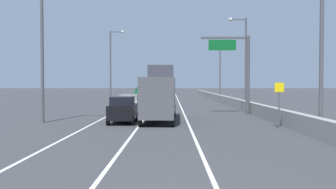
# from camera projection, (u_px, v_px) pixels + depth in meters

# --- Properties ---
(ground_plane) EXTENTS (320.00, 320.00, 0.00)m
(ground_plane) POSITION_uv_depth(u_px,v_px,m) (170.00, 99.00, 71.87)
(ground_plane) COLOR #38383A
(lane_stripe_left) EXTENTS (0.16, 130.00, 0.00)m
(lane_stripe_left) POSITION_uv_depth(u_px,v_px,m) (137.00, 101.00, 62.92)
(lane_stripe_left) COLOR silver
(lane_stripe_left) RESTS_ON ground_plane
(lane_stripe_center) EXTENTS (0.16, 130.00, 0.00)m
(lane_stripe_center) POSITION_uv_depth(u_px,v_px,m) (158.00, 101.00, 62.89)
(lane_stripe_center) COLOR silver
(lane_stripe_center) RESTS_ON ground_plane
(lane_stripe_right) EXTENTS (0.16, 130.00, 0.00)m
(lane_stripe_right) POSITION_uv_depth(u_px,v_px,m) (178.00, 101.00, 62.86)
(lane_stripe_right) COLOR silver
(lane_stripe_right) RESTS_ON ground_plane
(jersey_barrier_right) EXTENTS (0.60, 120.00, 1.10)m
(jersey_barrier_right) POSITION_uv_depth(u_px,v_px,m) (232.00, 102.00, 47.81)
(jersey_barrier_right) COLOR gray
(jersey_barrier_right) RESTS_ON ground_plane
(overhead_sign_gantry) EXTENTS (4.68, 0.36, 7.50)m
(overhead_sign_gantry) POSITION_uv_depth(u_px,v_px,m) (240.00, 65.00, 35.31)
(overhead_sign_gantry) COLOR #47474C
(overhead_sign_gantry) RESTS_ON ground_plane
(speed_advisory_sign) EXTENTS (0.60, 0.11, 3.00)m
(speed_advisory_sign) POSITION_uv_depth(u_px,v_px,m) (279.00, 102.00, 24.16)
(speed_advisory_sign) COLOR #4C4C51
(speed_advisory_sign) RESTS_ON ground_plane
(lamp_post_right_near) EXTENTS (2.14, 0.44, 10.67)m
(lamp_post_right_near) POSITION_uv_depth(u_px,v_px,m) (318.00, 29.00, 21.54)
(lamp_post_right_near) COLOR #4C4C51
(lamp_post_right_near) RESTS_ON ground_plane
(lamp_post_right_second) EXTENTS (2.14, 0.44, 10.67)m
(lamp_post_right_second) POSITION_uv_depth(u_px,v_px,m) (244.00, 57.00, 43.50)
(lamp_post_right_second) COLOR #4C4C51
(lamp_post_right_second) RESTS_ON ground_plane
(lamp_post_right_third) EXTENTS (2.14, 0.44, 10.67)m
(lamp_post_right_third) POSITION_uv_depth(u_px,v_px,m) (219.00, 66.00, 65.47)
(lamp_post_right_third) COLOR #4C4C51
(lamp_post_right_third) RESTS_ON ground_plane
(lamp_post_left_near) EXTENTS (2.14, 0.44, 10.67)m
(lamp_post_left_near) POSITION_uv_depth(u_px,v_px,m) (45.00, 41.00, 27.67)
(lamp_post_left_near) COLOR #4C4C51
(lamp_post_left_near) RESTS_ON ground_plane
(lamp_post_left_mid) EXTENTS (2.14, 0.44, 10.67)m
(lamp_post_left_mid) POSITION_uv_depth(u_px,v_px,m) (112.00, 62.00, 54.02)
(lamp_post_left_mid) COLOR #4C4C51
(lamp_post_left_mid) RESTS_ON ground_plane
(car_green_0) EXTENTS (1.94, 4.63, 2.11)m
(car_green_0) POSITION_uv_depth(u_px,v_px,m) (140.00, 93.00, 76.75)
(car_green_0) COLOR #196033
(car_green_0) RESTS_ON ground_plane
(car_red_1) EXTENTS (1.87, 4.32, 1.87)m
(car_red_1) POSITION_uv_depth(u_px,v_px,m) (168.00, 93.00, 75.03)
(car_red_1) COLOR red
(car_red_1) RESTS_ON ground_plane
(car_black_2) EXTENTS (2.02, 4.44, 1.98)m
(car_black_2) POSITION_uv_depth(u_px,v_px,m) (123.00, 110.00, 27.70)
(car_black_2) COLOR black
(car_black_2) RESTS_ON ground_plane
(car_silver_3) EXTENTS (2.05, 4.51, 1.89)m
(car_silver_3) POSITION_uv_depth(u_px,v_px,m) (130.00, 104.00, 36.06)
(car_silver_3) COLOR #B7B7BC
(car_silver_3) RESTS_ON ground_plane
(car_yellow_4) EXTENTS (2.03, 4.52, 1.99)m
(car_yellow_4) POSITION_uv_depth(u_px,v_px,m) (156.00, 91.00, 98.02)
(car_yellow_4) COLOR gold
(car_yellow_4) RESTS_ON ground_plane
(car_gray_5) EXTENTS (1.96, 4.58, 1.90)m
(car_gray_5) POSITION_uv_depth(u_px,v_px,m) (145.00, 97.00, 56.49)
(car_gray_5) COLOR slate
(car_gray_5) RESTS_ON ground_plane
(box_truck) EXTENTS (2.66, 9.80, 4.48)m
(box_truck) POSITION_uv_depth(u_px,v_px,m) (160.00, 95.00, 29.49)
(box_truck) COLOR #4C4C51
(box_truck) RESTS_ON ground_plane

